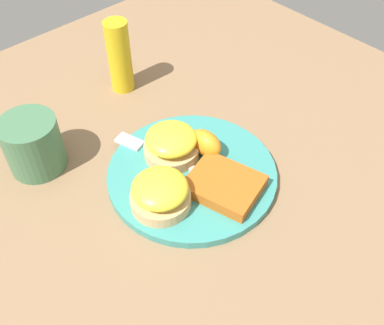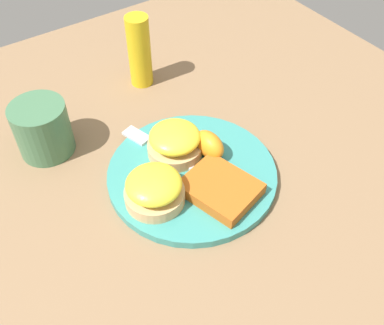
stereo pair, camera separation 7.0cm
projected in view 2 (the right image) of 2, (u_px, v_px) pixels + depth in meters
name	position (u px, v px, depth m)	size (l,w,h in m)	color
ground_plane	(192.00, 177.00, 0.73)	(1.10, 1.10, 0.00)	#846647
plate	(192.00, 174.00, 0.72)	(0.27, 0.27, 0.01)	teal
sandwich_benedict_left	(173.00, 143.00, 0.72)	(0.09, 0.09, 0.05)	tan
sandwich_benedict_right	(154.00, 189.00, 0.66)	(0.09, 0.09, 0.05)	tan
hashbrown_patty	(220.00, 188.00, 0.68)	(0.11, 0.09, 0.02)	#B4581A
orange_wedge	(209.00, 145.00, 0.73)	(0.06, 0.04, 0.04)	orange
fork	(170.00, 155.00, 0.74)	(0.22, 0.08, 0.00)	silver
cup	(42.00, 128.00, 0.74)	(0.12, 0.09, 0.09)	#42704C
condiment_bottle	(139.00, 51.00, 0.85)	(0.04, 0.04, 0.14)	gold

